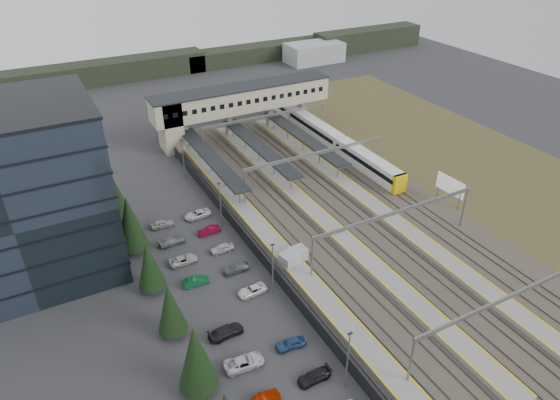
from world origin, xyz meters
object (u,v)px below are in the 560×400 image
office_building (9,198)px  relay_cabin_near (297,255)px  train (316,129)px  relay_cabin_far (289,260)px  footbridge (231,103)px  billboard (450,186)px

office_building → relay_cabin_near: (34.30, -15.48, -11.08)m
office_building → train: size_ratio=0.42×
office_building → train: 64.43m
office_building → relay_cabin_far: 38.04m
office_building → footbridge: 53.18m
relay_cabin_far → footbridge: size_ratio=0.08×
train → billboard: 35.17m
relay_cabin_near → billboard: billboard is taller
footbridge → billboard: footbridge is taller
footbridge → relay_cabin_near: bearing=-101.7°
footbridge → relay_cabin_far: bearing=-103.5°
office_building → relay_cabin_near: office_building is taller
relay_cabin_near → relay_cabin_far: relay_cabin_far is taller
relay_cabin_near → train: size_ratio=0.05×
relay_cabin_near → billboard: size_ratio=0.48×
billboard → relay_cabin_near: bearing=-176.5°
relay_cabin_near → train: 44.74m
relay_cabin_near → office_building: bearing=155.7°
relay_cabin_far → office_building: bearing=153.6°
train → relay_cabin_near: bearing=-125.1°
office_building → train: bearing=19.4°
train → billboard: size_ratio=9.86×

